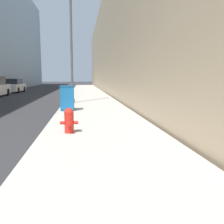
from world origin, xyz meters
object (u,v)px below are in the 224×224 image
lamppost (71,25)px  parked_sedan_far (13,86)px  trash_bin (67,98)px  fire_hydrant (69,120)px

lamppost → parked_sedan_far: 16.08m
parked_sedan_far → lamppost: bearing=-62.7°
parked_sedan_far → trash_bin: bearing=-68.0°
trash_bin → lamppost: (0.10, 3.60, 3.96)m
fire_hydrant → trash_bin: size_ratio=0.60×
trash_bin → lamppost: lamppost is taller
fire_hydrant → trash_bin: bearing=93.8°
lamppost → trash_bin: bearing=-91.6°
trash_bin → parked_sedan_far: size_ratio=0.25×
fire_hydrant → parked_sedan_far: size_ratio=0.15×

